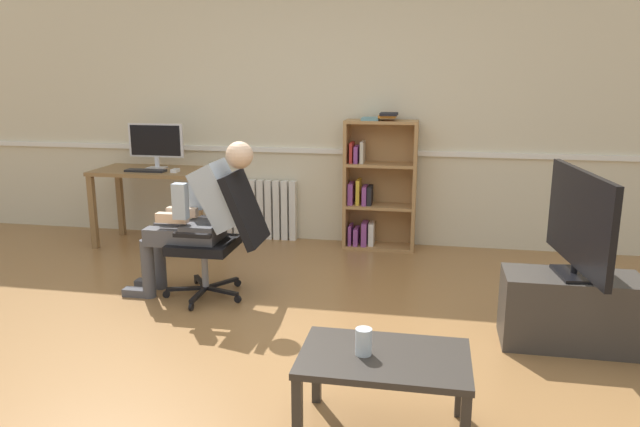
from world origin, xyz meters
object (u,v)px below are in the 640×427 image
object	(u,v)px
computer_desk	(156,181)
person_seated	(200,214)
keyboard	(146,171)
bookshelf	(376,186)
tv_screen	(579,222)
imac_monitor	(156,142)
office_chair	(222,231)
coffee_table	(384,366)
drinking_glass	(364,342)
tv_stand	(570,310)
computer_mouse	(175,171)
radiator	(257,209)

from	to	relation	value
computer_desk	person_seated	bearing A→B (deg)	-52.81
keyboard	bookshelf	size ratio (longest dim) A/B	0.29
keyboard	tv_screen	distance (m)	3.89
bookshelf	imac_monitor	bearing A→B (deg)	-174.24
office_chair	tv_screen	size ratio (longest dim) A/B	0.97
office_chair	coffee_table	size ratio (longest dim) A/B	1.23
person_seated	drinking_glass	distance (m)	2.12
tv_stand	drinking_glass	xyz separation A→B (m)	(-1.17, -1.19, 0.24)
tv_screen	imac_monitor	bearing A→B (deg)	56.75
tv_screen	keyboard	bearing A→B (deg)	59.74
office_chair	drinking_glass	xyz separation A→B (m)	(1.25, -1.57, -0.05)
computer_mouse	radiator	world-z (taller)	computer_mouse
bookshelf	drinking_glass	world-z (taller)	bookshelf
computer_mouse	tv_screen	size ratio (longest dim) A/B	0.10
radiator	person_seated	distance (m)	1.70
keyboard	tv_screen	bearing A→B (deg)	-22.96
radiator	imac_monitor	bearing A→B (deg)	-161.23
imac_monitor	bookshelf	world-z (taller)	bookshelf
computer_desk	person_seated	xyz separation A→B (m)	(0.97, -1.28, 0.01)
keyboard	office_chair	world-z (taller)	office_chair
person_seated	tv_screen	bearing A→B (deg)	81.19
tv_screen	drinking_glass	bearing A→B (deg)	128.19
radiator	tv_screen	distance (m)	3.39
bookshelf	coffee_table	bearing A→B (deg)	-83.72
coffee_table	tv_stand	bearing A→B (deg)	47.80
keyboard	bookshelf	xyz separation A→B (m)	(2.17, 0.43, -0.16)
person_seated	radiator	bearing A→B (deg)	-178.37
office_chair	tv_stand	xyz separation A→B (m)	(2.42, -0.38, -0.29)
bookshelf	tv_stand	world-z (taller)	bookshelf
tv_stand	radiator	bearing A→B (deg)	142.25
imac_monitor	tv_stand	distance (m)	4.04
computer_mouse	office_chair	xyz separation A→B (m)	(0.87, -1.16, -0.25)
computer_mouse	coffee_table	world-z (taller)	computer_mouse
computer_mouse	bookshelf	world-z (taller)	bookshelf
tv_stand	coffee_table	xyz separation A→B (m)	(-1.07, -1.18, 0.12)
coffee_table	radiator	bearing A→B (deg)	116.02
drinking_glass	bookshelf	bearing A→B (deg)	94.50
keyboard	office_chair	bearing A→B (deg)	-44.25
keyboard	drinking_glass	world-z (taller)	keyboard
tv_stand	coffee_table	bearing A→B (deg)	-132.20
bookshelf	radiator	distance (m)	1.27
office_chair	computer_mouse	bearing A→B (deg)	-143.35
keyboard	computer_desk	bearing A→B (deg)	78.91
keyboard	computer_mouse	world-z (taller)	computer_mouse
radiator	person_seated	xyz separation A→B (m)	(0.06, -1.67, 0.34)
computer_desk	tv_stand	bearing A→B (deg)	-25.01
bookshelf	tv_screen	xyz separation A→B (m)	(1.42, -1.95, 0.20)
bookshelf	tv_screen	distance (m)	2.42
computer_desk	computer_mouse	bearing A→B (deg)	-24.36
tv_stand	drinking_glass	bearing A→B (deg)	-134.47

